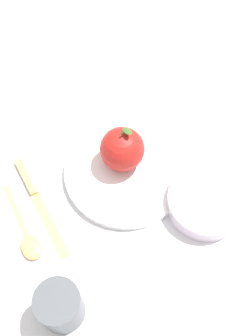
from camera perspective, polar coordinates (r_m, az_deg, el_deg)
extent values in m
plane|color=silver|center=(0.75, -2.26, -1.45)|extent=(2.40, 2.40, 0.00)
cylinder|color=white|center=(0.74, 0.00, -0.47)|extent=(0.23, 0.23, 0.02)
torus|color=white|center=(0.74, 0.00, -0.33)|extent=(0.23, 0.23, 0.01)
sphere|color=#B21E19|center=(0.71, -0.55, 2.73)|extent=(0.08, 0.08, 0.08)
cylinder|color=#4C3319|center=(0.67, -0.58, 4.80)|extent=(0.00, 0.00, 0.01)
ellipsoid|color=#386628|center=(0.67, 0.16, 5.36)|extent=(0.01, 0.02, 0.01)
cylinder|color=silver|center=(0.72, 11.39, -4.85)|extent=(0.14, 0.14, 0.03)
torus|color=silver|center=(0.71, 11.57, -4.40)|extent=(0.14, 0.14, 0.01)
cylinder|color=#AB9FAF|center=(0.71, 11.54, -4.47)|extent=(0.11, 0.11, 0.01)
cylinder|color=#4C5156|center=(0.63, -9.47, -19.08)|extent=(0.07, 0.07, 0.08)
torus|color=#4C5156|center=(0.59, -10.03, -18.35)|extent=(0.07, 0.07, 0.01)
cylinder|color=#35393C|center=(0.60, -10.02, -18.37)|extent=(0.05, 0.05, 0.01)
cube|color=#D8B766|center=(0.72, -10.92, -8.04)|extent=(0.02, 0.14, 0.00)
cube|color=#D8B766|center=(0.77, -14.21, -1.25)|extent=(0.01, 0.08, 0.01)
ellipsoid|color=#D8B766|center=(0.70, -13.50, -11.04)|extent=(0.04, 0.05, 0.01)
cube|color=#D8B766|center=(0.74, -15.60, -5.85)|extent=(0.01, 0.11, 0.01)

